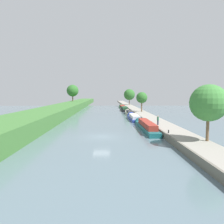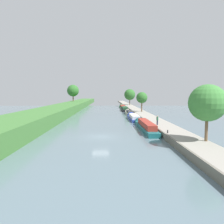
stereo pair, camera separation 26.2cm
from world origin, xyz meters
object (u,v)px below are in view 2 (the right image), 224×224
(narrowboat_teal, at_px, (145,126))
(narrowboat_blue, at_px, (133,117))
(narrowboat_black, at_px, (125,109))
(mooring_bollard_far, at_px, (125,105))
(narrowboat_cream, at_px, (129,113))
(narrowboat_green, at_px, (123,107))
(person_walking, at_px, (157,120))
(mooring_bollard_near, at_px, (168,132))

(narrowboat_teal, distance_m, narrowboat_blue, 14.77)
(narrowboat_black, xyz_separation_m, mooring_bollard_far, (2.08, 22.60, 0.45))
(narrowboat_cream, relative_size, narrowboat_green, 0.71)
(narrowboat_blue, xyz_separation_m, narrowboat_cream, (0.37, 13.30, -0.01))
(person_walking, bearing_deg, narrowboat_blue, 99.16)
(mooring_bollard_far, bearing_deg, narrowboat_cream, -92.64)
(narrowboat_green, distance_m, person_walking, 56.86)
(narrowboat_blue, bearing_deg, narrowboat_green, 89.70)
(narrowboat_cream, bearing_deg, person_walking, -85.85)
(narrowboat_cream, height_order, mooring_bollard_far, mooring_bollard_far)
(narrowboat_black, bearing_deg, mooring_bollard_near, -87.59)
(narrowboat_cream, xyz_separation_m, narrowboat_black, (-0.43, 13.15, 0.12))
(narrowboat_blue, bearing_deg, narrowboat_teal, -88.76)
(narrowboat_black, xyz_separation_m, narrowboat_green, (0.29, 15.34, -0.12))
(narrowboat_green, distance_m, mooring_bollard_near, 64.78)
(narrowboat_black, relative_size, mooring_bollard_near, 26.79)
(narrowboat_green, relative_size, person_walking, 9.93)
(person_walking, bearing_deg, narrowboat_black, 93.44)
(narrowboat_teal, height_order, mooring_bollard_far, narrowboat_teal)
(narrowboat_cream, xyz_separation_m, person_walking, (2.05, -28.31, 1.22))
(narrowboat_teal, relative_size, mooring_bollard_near, 35.24)
(mooring_bollard_far, bearing_deg, narrowboat_black, -95.27)
(narrowboat_cream, xyz_separation_m, mooring_bollard_far, (1.65, 35.75, 0.57))
(narrowboat_green, bearing_deg, mooring_bollard_near, -88.41)
(narrowboat_teal, xyz_separation_m, narrowboat_cream, (0.05, 28.07, -0.15))
(narrowboat_teal, relative_size, person_walking, 9.55)
(narrowboat_teal, bearing_deg, narrowboat_blue, 91.24)
(narrowboat_green, xyz_separation_m, mooring_bollard_near, (1.79, -64.75, 0.56))
(narrowboat_teal, bearing_deg, person_walking, -6.62)
(narrowboat_blue, bearing_deg, narrowboat_cream, 88.42)
(narrowboat_blue, relative_size, narrowboat_green, 0.75)
(narrowboat_blue, height_order, person_walking, person_walking)
(narrowboat_teal, bearing_deg, narrowboat_black, 90.54)
(narrowboat_blue, height_order, narrowboat_cream, narrowboat_blue)
(narrowboat_teal, height_order, person_walking, person_walking)
(narrowboat_blue, height_order, mooring_bollard_near, narrowboat_blue)
(narrowboat_blue, xyz_separation_m, narrowboat_black, (-0.07, 26.45, 0.12))
(narrowboat_black, distance_m, mooring_bollard_near, 49.45)
(narrowboat_green, xyz_separation_m, mooring_bollard_far, (1.79, 7.25, 0.56))
(person_walking, xyz_separation_m, mooring_bollard_near, (-0.41, -7.94, -0.65))
(narrowboat_blue, bearing_deg, mooring_bollard_far, 87.65)
(narrowboat_teal, xyz_separation_m, person_walking, (2.10, -0.24, 1.07))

